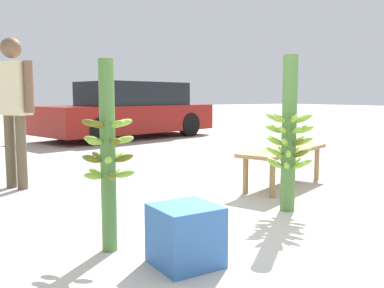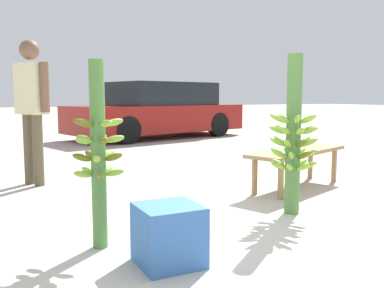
% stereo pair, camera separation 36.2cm
% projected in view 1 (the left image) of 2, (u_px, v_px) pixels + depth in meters
% --- Properties ---
extents(ground_plane, '(80.00, 80.00, 0.00)m').
position_uv_depth(ground_plane, '(245.00, 236.00, 3.20)').
color(ground_plane, '#B2AA9E').
extents(banana_stalk_left, '(0.36, 0.36, 1.29)m').
position_uv_depth(banana_stalk_left, '(108.00, 154.00, 2.84)').
color(banana_stalk_left, '#4C7A38').
rests_on(banana_stalk_left, ground_plane).
extents(banana_stalk_center, '(0.44, 0.44, 1.41)m').
position_uv_depth(banana_stalk_center, '(289.00, 136.00, 3.85)').
color(banana_stalk_center, '#4C7A38').
rests_on(banana_stalk_center, ground_plane).
extents(vendor_person, '(0.38, 0.57, 1.68)m').
position_uv_depth(vendor_person, '(13.00, 99.00, 4.75)').
color(vendor_person, brown).
rests_on(vendor_person, ground_plane).
extents(market_bench, '(1.57, 0.95, 0.44)m').
position_uv_depth(market_bench, '(284.00, 153.00, 4.96)').
color(market_bench, '#99754C').
rests_on(market_bench, ground_plane).
extents(parked_car, '(4.75, 2.80, 1.38)m').
position_uv_depth(parked_car, '(129.00, 111.00, 10.66)').
color(parked_car, maroon).
rests_on(parked_car, ground_plane).
extents(produce_crate, '(0.38, 0.38, 0.38)m').
position_uv_depth(produce_crate, '(185.00, 235.00, 2.64)').
color(produce_crate, '#386BB2').
rests_on(produce_crate, ground_plane).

